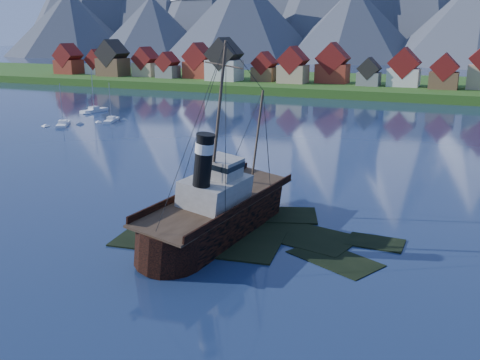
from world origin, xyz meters
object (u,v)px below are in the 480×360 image
at_px(sailboat_b, 94,111).
at_px(tugboat_wreck, 222,207).
at_px(sailboat_c, 111,120).
at_px(sailboat_a, 63,125).

bearing_deg(sailboat_b, tugboat_wreck, -37.08).
relative_size(tugboat_wreck, sailboat_b, 2.19).
relative_size(tugboat_wreck, sailboat_c, 2.78).
bearing_deg(sailboat_c, sailboat_b, 120.58).
bearing_deg(sailboat_a, sailboat_c, 22.30).
xyz_separation_m(sailboat_a, sailboat_c, (6.96, 9.94, -0.00)).
relative_size(sailboat_a, sailboat_b, 0.81).
xyz_separation_m(sailboat_b, sailboat_c, (14.91, -11.79, -0.08)).
bearing_deg(sailboat_a, tugboat_wreck, -68.76).
bearing_deg(sailboat_c, sailboat_a, -146.10).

